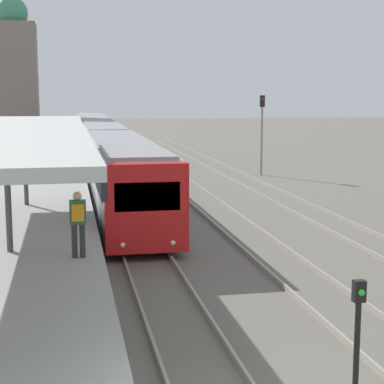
{
  "coord_description": "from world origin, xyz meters",
  "views": [
    {
      "loc": [
        -2.29,
        -8.08,
        5.05
      ],
      "look_at": [
        1.93,
        13.62,
        1.64
      ],
      "focal_mm": 60.0,
      "sensor_mm": 36.0,
      "label": 1
    }
  ],
  "objects_px": {
    "train_near": "(103,144)",
    "signal_mast_far": "(262,125)",
    "signal_post_near": "(358,327)",
    "person_on_platform": "(78,219)"
  },
  "relations": [
    {
      "from": "train_near",
      "to": "signal_mast_far",
      "type": "relative_size",
      "value": 9.63
    },
    {
      "from": "train_near",
      "to": "signal_post_near",
      "type": "relative_size",
      "value": 23.13
    },
    {
      "from": "train_near",
      "to": "signal_post_near",
      "type": "distance_m",
      "value": 33.22
    },
    {
      "from": "signal_post_near",
      "to": "signal_mast_far",
      "type": "height_order",
      "value": "signal_mast_far"
    },
    {
      "from": "train_near",
      "to": "signal_mast_far",
      "type": "xyz_separation_m",
      "value": [
        9.54,
        -4.29,
        1.38
      ]
    },
    {
      "from": "train_near",
      "to": "signal_post_near",
      "type": "xyz_separation_m",
      "value": [
        2.3,
        -33.13,
        -0.46
      ]
    },
    {
      "from": "person_on_platform",
      "to": "train_near",
      "type": "distance_m",
      "value": 26.78
    },
    {
      "from": "train_near",
      "to": "signal_post_near",
      "type": "height_order",
      "value": "train_near"
    },
    {
      "from": "signal_mast_far",
      "to": "person_on_platform",
      "type": "bearing_deg",
      "value": -117.44
    },
    {
      "from": "train_near",
      "to": "person_on_platform",
      "type": "bearing_deg",
      "value": -94.48
    }
  ]
}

